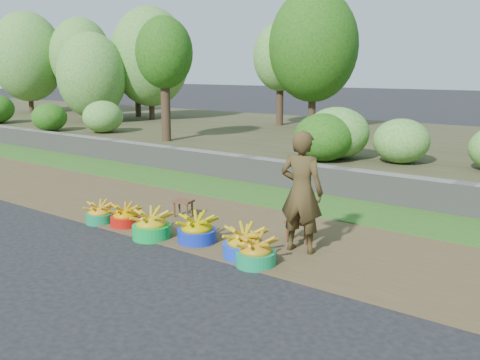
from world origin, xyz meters
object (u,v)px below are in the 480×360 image
Objects in this scene: basin_e at (244,244)px; basin_d at (197,230)px; basin_a at (100,214)px; stool_left at (183,203)px; stool_right at (298,224)px; basin_b at (125,217)px; vendor_woman at (302,192)px; basin_f at (256,253)px; basin_c at (152,226)px.

basin_d is at bearing 174.47° from basin_e.
stool_left is at bearing 51.25° from basin_a.
stool_right is (1.11, 0.88, 0.08)m from basin_d.
basin_a is 0.49m from basin_b.
basin_b is at bearing -159.00° from stool_right.
basin_f is at bearing 68.57° from vendor_woman.
basin_e is (2.78, 0.11, 0.04)m from basin_a.
basin_d is 1.58m from vendor_woman.
basin_a is 1.23m from basin_c.
basin_e is 2.16m from stool_left.
basin_c reaches higher than stool_left.
basin_a is 0.81× the size of basin_c.
basin_f is at bearing -0.24° from basin_a.
stool_left is 0.90× the size of stool_right.
basin_f reaches higher than stool_right.
basin_f is 1.25× the size of stool_right.
basin_f is 0.31× the size of vendor_woman.
basin_e is at bearing -25.24° from stool_left.
basin_d is (1.88, 0.19, 0.03)m from basin_a.
basin_b is 2.69m from stool_right.
vendor_woman is at bearing 22.51° from basin_d.
basin_f is 1.02m from vendor_woman.
stool_right is at bearing 38.39° from basin_d.
stool_left is at bearing -178.84° from stool_right.
basin_b is at bearing 4.77° from vendor_woman.
basin_f is (1.16, -0.21, -0.01)m from basin_d.
stool_left is at bearing 110.52° from basin_c.
basin_a is at bearing -167.31° from basin_b.
basin_d is 1.18m from basin_f.
basin_a reaches higher than stool_right.
stool_right is (-0.05, 1.08, 0.10)m from basin_f.
stool_left is 0.22× the size of vendor_woman.
basin_a reaches higher than stool_left.
basin_c is 1.11× the size of basin_f.
stool_right is at bearing 21.00° from basin_b.
basin_d reaches higher than basin_a.
basin_b is at bearing -110.71° from stool_left.
basin_e is 0.99m from stool_right.
basin_b is at bearing 12.69° from basin_a.
vendor_woman reaches higher than basin_e.
basin_a is 3.37m from vendor_woman.
basin_a is 2.78m from basin_e.
vendor_woman is (0.18, 0.76, 0.65)m from basin_f.
basin_c is 1.38× the size of stool_right.
basin_c is 1.82m from basin_f.
basin_b reaches higher than stool_left.
basin_b reaches higher than stool_right.
basin_b is 2.89m from vendor_woman.
basin_c reaches higher than basin_b.
basin_d is (1.40, 0.09, 0.03)m from basin_b.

